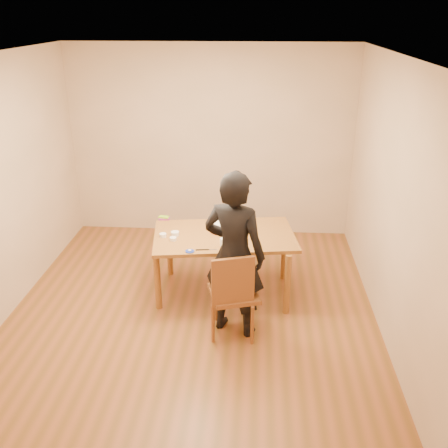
# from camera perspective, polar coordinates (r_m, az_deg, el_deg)

# --- Properties ---
(room_shell) EXTENTS (4.00, 4.50, 2.70)m
(room_shell) POSITION_cam_1_polar(r_m,az_deg,el_deg) (5.32, -3.49, 4.27)
(room_shell) COLOR brown
(room_shell) RESTS_ON ground
(dining_table) EXTENTS (1.69, 1.15, 0.04)m
(dining_table) POSITION_cam_1_polar(r_m,az_deg,el_deg) (5.63, 0.04, -1.39)
(dining_table) COLOR brown
(dining_table) RESTS_ON floor
(dining_chair) EXTENTS (0.57, 0.57, 0.04)m
(dining_chair) POSITION_cam_1_polar(r_m,az_deg,el_deg) (5.07, 1.13, -7.98)
(dining_chair) COLOR brown
(dining_chair) RESTS_ON floor
(cake_plate) EXTENTS (0.30, 0.30, 0.02)m
(cake_plate) POSITION_cam_1_polar(r_m,az_deg,el_deg) (5.72, -0.20, -0.63)
(cake_plate) COLOR red
(cake_plate) RESTS_ON dining_table
(cake) EXTENTS (0.23, 0.23, 0.07)m
(cake) POSITION_cam_1_polar(r_m,az_deg,el_deg) (5.70, -0.20, -0.19)
(cake) COLOR white
(cake) RESTS_ON cake_plate
(frosting_dome) EXTENTS (0.23, 0.23, 0.03)m
(frosting_dome) POSITION_cam_1_polar(r_m,az_deg,el_deg) (5.68, -0.20, 0.27)
(frosting_dome) COLOR white
(frosting_dome) RESTS_ON cake
(frosting_tub) EXTENTS (0.10, 0.10, 0.09)m
(frosting_tub) POSITION_cam_1_polar(r_m,az_deg,el_deg) (5.34, 0.05, -2.08)
(frosting_tub) COLOR white
(frosting_tub) RESTS_ON dining_table
(frosting_lid) EXTENTS (0.10, 0.10, 0.01)m
(frosting_lid) POSITION_cam_1_polar(r_m,az_deg,el_deg) (5.25, -3.93, -3.12)
(frosting_lid) COLOR navy
(frosting_lid) RESTS_ON dining_table
(frosting_dollop) EXTENTS (0.04, 0.04, 0.02)m
(frosting_dollop) POSITION_cam_1_polar(r_m,az_deg,el_deg) (5.24, -3.94, -2.99)
(frosting_dollop) COLOR white
(frosting_dollop) RESTS_ON frosting_lid
(ramekin_green) EXTENTS (0.07, 0.07, 0.04)m
(ramekin_green) POSITION_cam_1_polar(r_m,az_deg,el_deg) (5.51, -5.84, -1.69)
(ramekin_green) COLOR white
(ramekin_green) RESTS_ON dining_table
(ramekin_yellow) EXTENTS (0.09, 0.09, 0.04)m
(ramekin_yellow) POSITION_cam_1_polar(r_m,az_deg,el_deg) (5.62, -5.62, -1.09)
(ramekin_yellow) COLOR white
(ramekin_yellow) RESTS_ON dining_table
(ramekin_multi) EXTENTS (0.08, 0.08, 0.04)m
(ramekin_multi) POSITION_cam_1_polar(r_m,az_deg,el_deg) (5.60, -6.99, -1.27)
(ramekin_multi) COLOR white
(ramekin_multi) RESTS_ON dining_table
(candy_box_pink) EXTENTS (0.13, 0.07, 0.02)m
(candy_box_pink) POSITION_cam_1_polar(r_m,az_deg,el_deg) (6.07, -6.85, 0.61)
(candy_box_pink) COLOR #CB2F75
(candy_box_pink) RESTS_ON dining_table
(candy_box_green) EXTENTS (0.13, 0.08, 0.02)m
(candy_box_green) POSITION_cam_1_polar(r_m,az_deg,el_deg) (6.06, -6.90, 0.79)
(candy_box_green) COLOR green
(candy_box_green) RESTS_ON candy_box_pink
(spatula) EXTENTS (0.15, 0.03, 0.01)m
(spatula) POSITION_cam_1_polar(r_m,az_deg,el_deg) (5.27, -2.47, -2.95)
(spatula) COLOR black
(spatula) RESTS_ON dining_table
(person) EXTENTS (0.73, 0.60, 1.73)m
(person) POSITION_cam_1_polar(r_m,az_deg,el_deg) (4.91, 1.19, -3.55)
(person) COLOR black
(person) RESTS_ON floor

